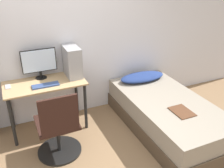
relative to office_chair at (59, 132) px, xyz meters
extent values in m
cube|color=silver|center=(0.25, 0.96, 0.89)|extent=(8.00, 0.05, 2.50)
cube|color=tan|center=(-0.01, 0.65, 0.39)|extent=(1.11, 0.56, 0.02)
cylinder|color=black|center=(-0.51, 0.42, 0.01)|extent=(0.04, 0.04, 0.73)
cylinder|color=black|center=(0.50, 0.42, 0.01)|extent=(0.04, 0.04, 0.73)
cylinder|color=black|center=(-0.51, 0.89, 0.01)|extent=(0.04, 0.04, 0.73)
cylinder|color=black|center=(0.50, 0.89, 0.01)|extent=(0.04, 0.04, 0.73)
cylinder|color=black|center=(0.00, 0.06, -0.34)|extent=(0.57, 0.57, 0.03)
cylinder|color=black|center=(0.00, 0.06, -0.12)|extent=(0.05, 0.05, 0.41)
cube|color=black|center=(0.00, 0.06, 0.10)|extent=(0.50, 0.50, 0.04)
cube|color=black|center=(0.00, -0.17, 0.35)|extent=(0.45, 0.04, 0.45)
cube|color=#4C3D2D|center=(1.59, -0.07, -0.25)|extent=(1.04, 2.00, 0.22)
cube|color=gray|center=(1.59, -0.07, -0.01)|extent=(1.00, 1.96, 0.27)
ellipsoid|color=navy|center=(1.59, 0.68, 0.18)|extent=(0.79, 0.36, 0.11)
cube|color=#56331E|center=(1.56, -0.41, 0.13)|extent=(0.24, 0.32, 0.01)
cylinder|color=black|center=(-0.02, 0.84, 0.40)|extent=(0.16, 0.16, 0.01)
cylinder|color=black|center=(-0.02, 0.84, 0.46)|extent=(0.04, 0.04, 0.10)
cube|color=black|center=(-0.02, 0.84, 0.66)|extent=(0.49, 0.01, 0.33)
cube|color=silver|center=(-0.02, 0.83, 0.66)|extent=(0.46, 0.01, 0.31)
cube|color=#33477A|center=(-0.01, 0.54, 0.41)|extent=(0.36, 0.13, 0.02)
cube|color=#99999E|center=(0.43, 0.73, 0.62)|extent=(0.20, 0.38, 0.44)
cube|color=#B7B7BC|center=(-0.48, 0.72, 0.40)|extent=(0.07, 0.14, 0.01)
camera|label=1|loc=(-0.43, -2.59, 1.90)|focal=40.00mm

